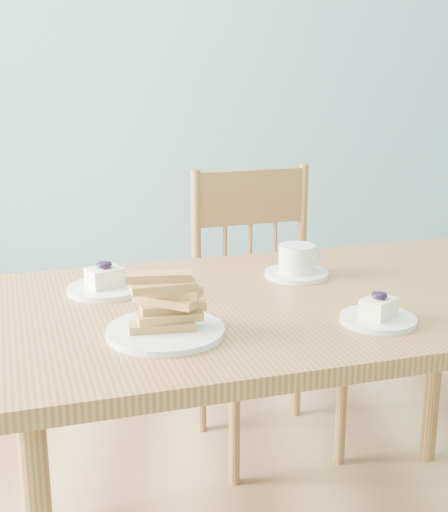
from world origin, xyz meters
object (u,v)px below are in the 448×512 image
at_px(cheesecake_plate_near, 378,314).
at_px(coffee_cup, 297,263).
at_px(cheesecake_plate_far, 105,284).
at_px(dining_table, 296,326).
at_px(biscotti_plate, 165,314).
at_px(dining_chair, 265,310).

distance_m(cheesecake_plate_near, coffee_cup, 0.35).
relative_size(cheesecake_plate_near, coffee_cup, 0.99).
bearing_deg(cheesecake_plate_far, cheesecake_plate_near, -21.29).
xyz_separation_m(cheesecake_plate_near, cheesecake_plate_far, (-0.59, 0.23, 0.00)).
relative_size(dining_table, biscotti_plate, 6.30).
relative_size(cheesecake_plate_far, coffee_cup, 1.10).
bearing_deg(coffee_cup, dining_chair, 74.68).
bearing_deg(coffee_cup, biscotti_plate, -149.34).
xyz_separation_m(coffee_cup, biscotti_plate, (-0.32, -0.38, 0.01)).
distance_m(dining_chair, biscotti_plate, 0.92).
bearing_deg(dining_table, cheesecake_plate_far, 158.00).
distance_m(dining_chair, coffee_cup, 0.53).
bearing_deg(cheesecake_plate_near, dining_table, 130.05).
xyz_separation_m(dining_chair, cheesecake_plate_near, (0.15, -0.77, 0.27)).
bearing_deg(dining_table, cheesecake_plate_near, -64.55).
relative_size(dining_table, cheesecake_plate_far, 8.45).
height_order(dining_table, dining_chair, dining_chair).
xyz_separation_m(dining_chair, biscotti_plate, (-0.28, -0.82, 0.29)).
distance_m(cheesecake_plate_near, biscotti_plate, 0.44).
relative_size(dining_chair, biscotti_plate, 3.85).
bearing_deg(dining_chair, dining_table, -105.44).
distance_m(dining_table, cheesecake_plate_far, 0.46).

